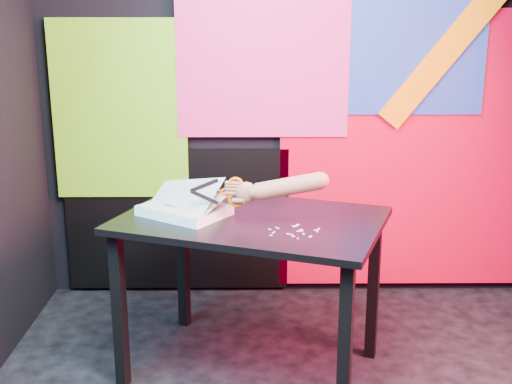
{
  "coord_description": "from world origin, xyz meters",
  "views": [
    {
      "loc": [
        -0.31,
        -2.12,
        1.6
      ],
      "look_at": [
        -0.29,
        0.55,
        0.87
      ],
      "focal_mm": 45.0,
      "sensor_mm": 36.0,
      "label": 1
    }
  ],
  "objects": [
    {
      "name": "work_table",
      "position": [
        -0.31,
        0.57,
        0.65
      ],
      "size": [
        1.31,
        1.09,
        0.75
      ],
      "rotation": [
        0.0,
        0.0,
        -0.35
      ],
      "color": "black",
      "rests_on": "ground"
    },
    {
      "name": "hand_forearm",
      "position": [
        -0.19,
        0.45,
        0.92
      ],
      "size": [
        0.42,
        0.11,
        0.14
      ],
      "rotation": [
        0.0,
        0.0,
        -0.12
      ],
      "color": "#A5624C",
      "rests_on": "work_table"
    },
    {
      "name": "room",
      "position": [
        0.0,
        0.0,
        1.35
      ],
      "size": [
        3.01,
        3.01,
        2.71
      ],
      "color": "black",
      "rests_on": "ground"
    },
    {
      "name": "paper_clippings",
      "position": [
        -0.13,
        0.37,
        0.75
      ],
      "size": [
        0.22,
        0.19,
        0.0
      ],
      "color": "white",
      "rests_on": "work_table"
    },
    {
      "name": "printout_stack",
      "position": [
        -0.61,
        0.61,
        0.77
      ],
      "size": [
        0.44,
        0.42,
        0.19
      ],
      "rotation": [
        0.0,
        0.0,
        -0.6
      ],
      "color": "white",
      "rests_on": "work_table"
    },
    {
      "name": "scissors",
      "position": [
        -0.4,
        0.48,
        0.89
      ],
      "size": [
        0.23,
        0.04,
        0.13
      ],
      "rotation": [
        0.0,
        0.0,
        -0.12
      ],
      "color": "silver",
      "rests_on": "printout_stack"
    },
    {
      "name": "backdrop",
      "position": [
        0.06,
        1.46,
        0.96
      ],
      "size": [
        2.88,
        0.05,
        2.08
      ],
      "color": "red",
      "rests_on": "ground"
    }
  ]
}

